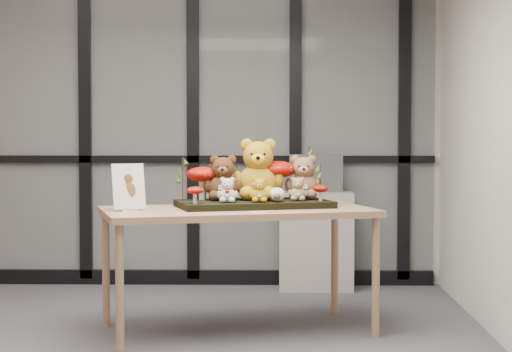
{
  "coord_description": "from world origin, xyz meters",
  "views": [
    {
      "loc": [
        1.13,
        -5.22,
        1.31
      ],
      "look_at": [
        1.01,
        0.64,
        1.01
      ],
      "focal_mm": 65.0,
      "sensor_mm": 36.0,
      "label": 1
    }
  ],
  "objects_px": {
    "mushroom_front_left": "(195,194)",
    "diorama_tray": "(254,204)",
    "mushroom_back_left": "(202,182)",
    "bear_tan_back": "(303,175)",
    "mushroom_back_right": "(278,178)",
    "sign_holder": "(129,189)",
    "bear_pooh_yellow": "(258,166)",
    "bear_white_bow": "(228,189)",
    "plush_cream_hedgehog": "(277,194)",
    "bear_small_yellow": "(260,189)",
    "monitor": "(316,173)",
    "display_table": "(237,219)",
    "mushroom_front_right": "(321,192)",
    "bear_brown_medium": "(223,175)",
    "cabinet": "(316,241)",
    "bear_beige_small": "(298,188)"
  },
  "relations": [
    {
      "from": "bear_small_yellow",
      "to": "bear_white_bow",
      "type": "distance_m",
      "value": 0.2
    },
    {
      "from": "bear_brown_medium",
      "to": "bear_tan_back",
      "type": "height_order",
      "value": "bear_brown_medium"
    },
    {
      "from": "diorama_tray",
      "to": "mushroom_front_left",
      "type": "bearing_deg",
      "value": -162.3
    },
    {
      "from": "diorama_tray",
      "to": "cabinet",
      "type": "bearing_deg",
      "value": 56.08
    },
    {
      "from": "diorama_tray",
      "to": "monitor",
      "type": "bearing_deg",
      "value": 56.28
    },
    {
      "from": "plush_cream_hedgehog",
      "to": "mushroom_back_left",
      "type": "height_order",
      "value": "mushroom_back_left"
    },
    {
      "from": "bear_small_yellow",
      "to": "monitor",
      "type": "relative_size",
      "value": 0.4
    },
    {
      "from": "display_table",
      "to": "cabinet",
      "type": "relative_size",
      "value": 2.36
    },
    {
      "from": "plush_cream_hedgehog",
      "to": "mushroom_back_right",
      "type": "height_order",
      "value": "mushroom_back_right"
    },
    {
      "from": "mushroom_back_right",
      "to": "mushroom_front_left",
      "type": "distance_m",
      "value": 0.67
    },
    {
      "from": "bear_small_yellow",
      "to": "display_table",
      "type": "bearing_deg",
      "value": 151.63
    },
    {
      "from": "bear_tan_back",
      "to": "sign_holder",
      "type": "relative_size",
      "value": 1.09
    },
    {
      "from": "bear_brown_medium",
      "to": "mushroom_front_right",
      "type": "relative_size",
      "value": 2.83
    },
    {
      "from": "diorama_tray",
      "to": "bear_small_yellow",
      "type": "relative_size",
      "value": 5.66
    },
    {
      "from": "bear_brown_medium",
      "to": "sign_holder",
      "type": "relative_size",
      "value": 1.11
    },
    {
      "from": "bear_tan_back",
      "to": "mushroom_front_left",
      "type": "bearing_deg",
      "value": -165.7
    },
    {
      "from": "bear_beige_small",
      "to": "monitor",
      "type": "xyz_separation_m",
      "value": [
        0.18,
        1.51,
        0.02
      ]
    },
    {
      "from": "bear_small_yellow",
      "to": "diorama_tray",
      "type": "bearing_deg",
      "value": 90.43
    },
    {
      "from": "bear_brown_medium",
      "to": "bear_beige_small",
      "type": "bearing_deg",
      "value": -20.92
    },
    {
      "from": "mushroom_back_right",
      "to": "bear_white_bow",
      "type": "bearing_deg",
      "value": -134.65
    },
    {
      "from": "mushroom_front_right",
      "to": "monitor",
      "type": "bearing_deg",
      "value": 88.61
    },
    {
      "from": "bear_small_yellow",
      "to": "mushroom_back_right",
      "type": "height_order",
      "value": "mushroom_back_right"
    },
    {
      "from": "display_table",
      "to": "bear_pooh_yellow",
      "type": "height_order",
      "value": "bear_pooh_yellow"
    },
    {
      "from": "display_table",
      "to": "bear_brown_medium",
      "type": "height_order",
      "value": "bear_brown_medium"
    },
    {
      "from": "mushroom_back_left",
      "to": "sign_holder",
      "type": "xyz_separation_m",
      "value": [
        -0.43,
        -0.35,
        -0.03
      ]
    },
    {
      "from": "mushroom_back_right",
      "to": "mushroom_front_right",
      "type": "height_order",
      "value": "mushroom_back_right"
    },
    {
      "from": "bear_pooh_yellow",
      "to": "mushroom_back_right",
      "type": "xyz_separation_m",
      "value": [
        0.13,
        0.06,
        -0.08
      ]
    },
    {
      "from": "display_table",
      "to": "sign_holder",
      "type": "distance_m",
      "value": 0.72
    },
    {
      "from": "plush_cream_hedgehog",
      "to": "sign_holder",
      "type": "relative_size",
      "value": 0.35
    },
    {
      "from": "bear_pooh_yellow",
      "to": "mushroom_front_left",
      "type": "distance_m",
      "value": 0.55
    },
    {
      "from": "bear_pooh_yellow",
      "to": "bear_small_yellow",
      "type": "xyz_separation_m",
      "value": [
        0.01,
        -0.24,
        -0.13
      ]
    },
    {
      "from": "bear_pooh_yellow",
      "to": "sign_holder",
      "type": "relative_size",
      "value": 1.51
    },
    {
      "from": "mushroom_front_left",
      "to": "diorama_tray",
      "type": "bearing_deg",
      "value": 34.1
    },
    {
      "from": "mushroom_back_right",
      "to": "monitor",
      "type": "distance_m",
      "value": 1.36
    },
    {
      "from": "mushroom_back_left",
      "to": "cabinet",
      "type": "xyz_separation_m",
      "value": [
        0.81,
        1.4,
        -0.56
      ]
    },
    {
      "from": "bear_small_yellow",
      "to": "monitor",
      "type": "bearing_deg",
      "value": 58.82
    },
    {
      "from": "bear_white_bow",
      "to": "plush_cream_hedgehog",
      "type": "relative_size",
      "value": 1.74
    },
    {
      "from": "sign_holder",
      "to": "diorama_tray",
      "type": "bearing_deg",
      "value": -7.04
    },
    {
      "from": "mushroom_back_left",
      "to": "bear_tan_back",
      "type": "bearing_deg",
      "value": 6.97
    },
    {
      "from": "monitor",
      "to": "mushroom_front_left",
      "type": "bearing_deg",
      "value": -115.45
    },
    {
      "from": "display_table",
      "to": "mushroom_back_right",
      "type": "bearing_deg",
      "value": 29.89
    },
    {
      "from": "display_table",
      "to": "bear_tan_back",
      "type": "height_order",
      "value": "bear_tan_back"
    },
    {
      "from": "display_table",
      "to": "mushroom_front_left",
      "type": "relative_size",
      "value": 15.77
    },
    {
      "from": "mushroom_back_right",
      "to": "sign_holder",
      "type": "bearing_deg",
      "value": -154.28
    },
    {
      "from": "bear_small_yellow",
      "to": "mushroom_front_right",
      "type": "distance_m",
      "value": 0.41
    },
    {
      "from": "bear_pooh_yellow",
      "to": "bear_small_yellow",
      "type": "bearing_deg",
      "value": -103.4
    },
    {
      "from": "bear_small_yellow",
      "to": "bear_brown_medium",
      "type": "bearing_deg",
      "value": 129.8
    },
    {
      "from": "mushroom_front_left",
      "to": "mushroom_back_right",
      "type": "bearing_deg",
      "value": 39.02
    },
    {
      "from": "plush_cream_hedgehog",
      "to": "sign_holder",
      "type": "distance_m",
      "value": 0.94
    },
    {
      "from": "display_table",
      "to": "bear_beige_small",
      "type": "bearing_deg",
      "value": -3.06
    }
  ]
}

